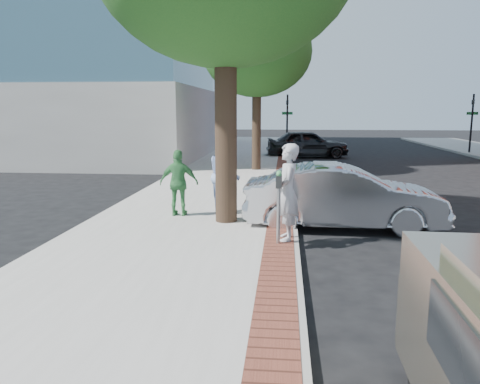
# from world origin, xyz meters

# --- Properties ---
(ground) EXTENTS (120.00, 120.00, 0.00)m
(ground) POSITION_xyz_m (0.00, 0.00, 0.00)
(ground) COLOR black
(ground) RESTS_ON ground
(sidewalk) EXTENTS (5.00, 60.00, 0.15)m
(sidewalk) POSITION_xyz_m (-1.50, 8.00, 0.07)
(sidewalk) COLOR #9E9991
(sidewalk) RESTS_ON ground
(brick_strip) EXTENTS (0.60, 60.00, 0.01)m
(brick_strip) POSITION_xyz_m (0.70, 8.00, 0.15)
(brick_strip) COLOR brown
(brick_strip) RESTS_ON sidewalk
(curb) EXTENTS (0.10, 60.00, 0.15)m
(curb) POSITION_xyz_m (1.05, 8.00, 0.07)
(curb) COLOR gray
(curb) RESTS_ON ground
(office_base) EXTENTS (18.20, 22.20, 4.00)m
(office_base) POSITION_xyz_m (-13.00, 22.00, 2.00)
(office_base) COLOR gray
(office_base) RESTS_ON ground
(signal_near) EXTENTS (0.70, 0.15, 3.80)m
(signal_near) POSITION_xyz_m (0.90, 22.00, 2.25)
(signal_near) COLOR black
(signal_near) RESTS_ON ground
(signal_far) EXTENTS (0.70, 0.15, 3.80)m
(signal_far) POSITION_xyz_m (12.50, 22.00, 2.25)
(signal_far) COLOR black
(signal_far) RESTS_ON ground
(tree_far) EXTENTS (4.80, 4.80, 7.14)m
(tree_far) POSITION_xyz_m (-0.50, 12.00, 5.30)
(tree_far) COLOR black
(tree_far) RESTS_ON sidewalk
(parking_meter) EXTENTS (0.12, 0.32, 1.47)m
(parking_meter) POSITION_xyz_m (0.68, 0.04, 1.21)
(parking_meter) COLOR gray
(parking_meter) RESTS_ON sidewalk
(person_gray) EXTENTS (0.51, 0.74, 1.99)m
(person_gray) POSITION_xyz_m (0.85, 0.36, 1.15)
(person_gray) COLOR #B0AFB5
(person_gray) RESTS_ON sidewalk
(person_officer) EXTENTS (1.03, 1.16, 2.00)m
(person_officer) POSITION_xyz_m (-0.76, 2.87, 1.15)
(person_officer) COLOR #8AA3D6
(person_officer) RESTS_ON sidewalk
(person_green) EXTENTS (0.99, 0.43, 1.67)m
(person_green) POSITION_xyz_m (-1.86, 2.39, 0.99)
(person_green) COLOR #408E4D
(person_green) RESTS_ON sidewalk
(sedan_silver) EXTENTS (4.69, 1.72, 1.53)m
(sedan_silver) POSITION_xyz_m (2.18, 2.02, 0.77)
(sedan_silver) COLOR #B5B7BD
(sedan_silver) RESTS_ON ground
(bg_car) EXTENTS (5.04, 2.54, 1.65)m
(bg_car) POSITION_xyz_m (2.12, 19.16, 0.82)
(bg_car) COLOR black
(bg_car) RESTS_ON ground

